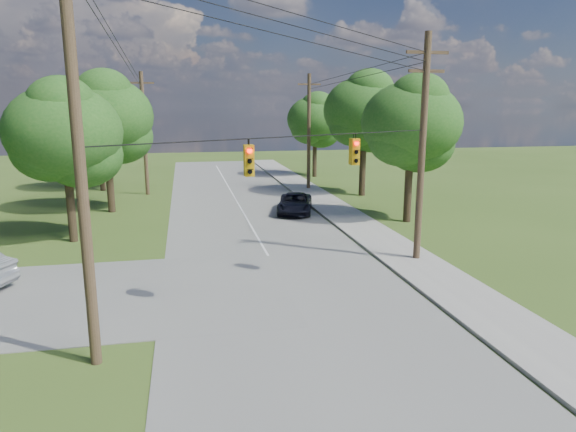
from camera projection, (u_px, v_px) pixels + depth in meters
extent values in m
plane|color=#3B561C|center=(256.00, 354.00, 15.33)|extent=(140.00, 140.00, 0.00)
cube|color=gray|center=(288.00, 291.00, 20.51)|extent=(10.00, 100.00, 0.03)
cube|color=#A6A39B|center=(443.00, 279.00, 21.80)|extent=(2.60, 100.00, 0.12)
cylinder|color=brown|center=(79.00, 155.00, 13.57)|extent=(0.32, 0.32, 12.00)
cylinder|color=brown|center=(422.00, 151.00, 23.63)|extent=(0.32, 0.32, 10.50)
cube|color=brown|center=(427.00, 52.00, 22.71)|extent=(2.00, 0.12, 0.14)
cube|color=brown|center=(426.00, 71.00, 22.88)|extent=(1.70, 0.12, 0.14)
cylinder|color=brown|center=(309.00, 133.00, 44.76)|extent=(0.32, 0.32, 10.00)
cube|color=brown|center=(309.00, 84.00, 43.90)|extent=(2.00, 0.12, 0.14)
cylinder|color=brown|center=(144.00, 134.00, 42.07)|extent=(0.32, 0.32, 10.00)
cube|color=brown|center=(141.00, 83.00, 41.21)|extent=(2.00, 0.12, 0.14)
cylinder|color=black|center=(297.00, 14.00, 17.61)|extent=(13.52, 7.63, 1.53)
cylinder|color=black|center=(297.00, 27.00, 17.69)|extent=(13.52, 7.63, 1.53)
cylinder|color=black|center=(297.00, 39.00, 17.77)|extent=(13.52, 7.63, 1.53)
cylinder|color=black|center=(350.00, 73.00, 33.31)|extent=(0.03, 22.00, 0.53)
cylinder|color=black|center=(123.00, 51.00, 26.85)|extent=(0.43, 29.60, 2.03)
cylinder|color=black|center=(349.00, 80.00, 33.39)|extent=(0.03, 22.00, 0.53)
cylinder|color=black|center=(123.00, 59.00, 26.94)|extent=(0.43, 29.60, 2.03)
cylinder|color=black|center=(297.00, 136.00, 18.48)|extent=(13.52, 7.63, 0.04)
cube|color=#D39C0C|center=(249.00, 161.00, 17.13)|extent=(0.32, 0.22, 1.05)
sphere|color=#FF0C05|center=(250.00, 151.00, 16.92)|extent=(0.17, 0.17, 0.17)
cube|color=#D39C0C|center=(248.00, 160.00, 17.36)|extent=(0.32, 0.22, 1.05)
sphere|color=#FF0C05|center=(248.00, 149.00, 17.42)|extent=(0.17, 0.17, 0.17)
cube|color=#D39C0C|center=(355.00, 152.00, 20.49)|extent=(0.32, 0.22, 1.05)
sphere|color=#FF0C05|center=(357.00, 143.00, 20.29)|extent=(0.17, 0.17, 0.17)
cube|color=#D39C0C|center=(353.00, 151.00, 20.72)|extent=(0.32, 0.22, 1.05)
sphere|color=#FF0C05|center=(352.00, 142.00, 20.78)|extent=(0.17, 0.17, 0.17)
cylinder|color=#3D2C1E|center=(71.00, 213.00, 27.83)|extent=(0.45, 0.45, 3.15)
ellipsoid|color=#1D5218|center=(64.00, 132.00, 26.91)|extent=(6.00, 6.00, 4.92)
cylinder|color=#3D2C1E|center=(110.00, 187.00, 35.65)|extent=(0.50, 0.50, 3.50)
ellipsoid|color=#1D5218|center=(105.00, 116.00, 34.63)|extent=(6.40, 6.40, 5.25)
cylinder|color=#3D2C1E|center=(102.00, 172.00, 44.86)|extent=(0.48, 0.47, 3.32)
ellipsoid|color=#1D5218|center=(98.00, 118.00, 43.90)|extent=(6.00, 6.00, 4.92)
cylinder|color=#3D2C1E|center=(408.00, 196.00, 32.65)|extent=(0.48, 0.48, 3.32)
ellipsoid|color=#1D5218|center=(411.00, 123.00, 31.68)|extent=(6.20, 6.20, 5.08)
cylinder|color=#3D2C1E|center=(362.00, 173.00, 42.29)|extent=(0.52, 0.52, 3.67)
ellipsoid|color=#1D5218|center=(364.00, 110.00, 41.22)|extent=(6.60, 6.60, 5.41)
cylinder|color=#3D2C1E|center=(315.00, 162.00, 53.65)|extent=(0.45, 0.45, 3.15)
ellipsoid|color=#1D5218|center=(315.00, 119.00, 52.74)|extent=(5.80, 5.80, 4.76)
imported|color=black|center=(295.00, 203.00, 35.39)|extent=(3.43, 5.27, 1.35)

